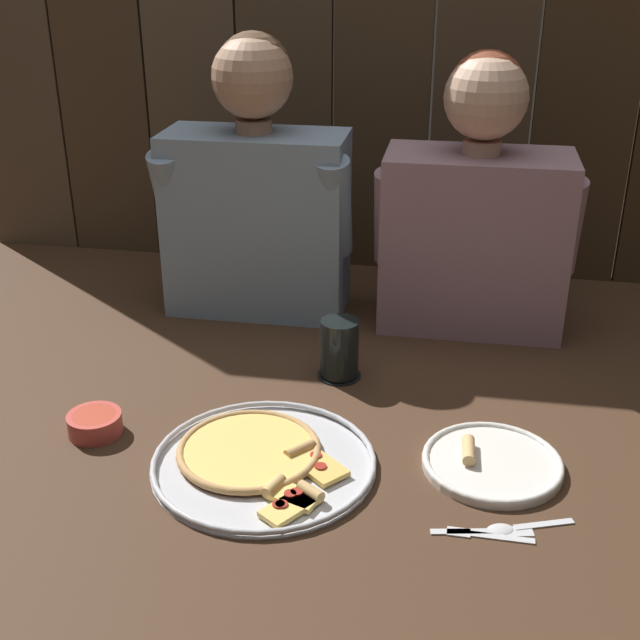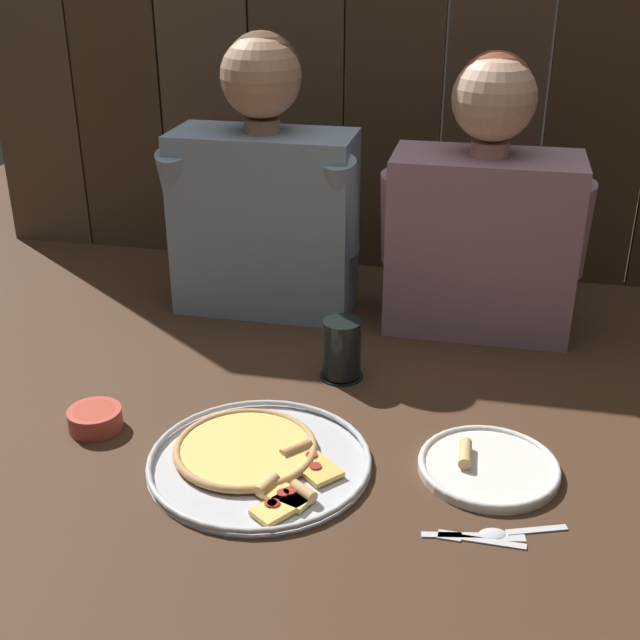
{
  "view_description": "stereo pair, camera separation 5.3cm",
  "coord_description": "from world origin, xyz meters",
  "px_view_note": "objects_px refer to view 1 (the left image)",
  "views": [
    {
      "loc": [
        0.21,
        -1.24,
        0.82
      ],
      "look_at": [
        -0.03,
        0.1,
        0.18
      ],
      "focal_mm": 46.48,
      "sensor_mm": 36.0,
      "label": 1
    },
    {
      "loc": [
        0.26,
        -1.23,
        0.82
      ],
      "look_at": [
        -0.03,
        0.1,
        0.18
      ],
      "focal_mm": 46.48,
      "sensor_mm": 36.0,
      "label": 2
    }
  ],
  "objects_px": {
    "pizza_tray": "(260,458)",
    "dipping_bowl": "(95,423)",
    "drinking_glass": "(340,349)",
    "diner_right": "(476,211)",
    "dinner_plate": "(492,462)",
    "diner_left": "(256,192)"
  },
  "relations": [
    {
      "from": "dinner_plate",
      "to": "dipping_bowl",
      "type": "xyz_separation_m",
      "value": [
        -0.7,
        -0.02,
        0.01
      ]
    },
    {
      "from": "drinking_glass",
      "to": "diner_left",
      "type": "bearing_deg",
      "value": 128.21
    },
    {
      "from": "dinner_plate",
      "to": "drinking_glass",
      "type": "distance_m",
      "value": 0.41
    },
    {
      "from": "dipping_bowl",
      "to": "diner_right",
      "type": "distance_m",
      "value": 0.91
    },
    {
      "from": "dipping_bowl",
      "to": "diner_right",
      "type": "relative_size",
      "value": 0.16
    },
    {
      "from": "drinking_glass",
      "to": "diner_left",
      "type": "xyz_separation_m",
      "value": [
        -0.24,
        0.3,
        0.22
      ]
    },
    {
      "from": "pizza_tray",
      "to": "dipping_bowl",
      "type": "xyz_separation_m",
      "value": [
        -0.31,
        0.04,
        0.01
      ]
    },
    {
      "from": "dinner_plate",
      "to": "diner_right",
      "type": "relative_size",
      "value": 0.39
    },
    {
      "from": "diner_right",
      "to": "diner_left",
      "type": "bearing_deg",
      "value": -179.99
    },
    {
      "from": "drinking_glass",
      "to": "diner_right",
      "type": "xyz_separation_m",
      "value": [
        0.25,
        0.31,
        0.21
      ]
    },
    {
      "from": "diner_left",
      "to": "dinner_plate",
      "type": "bearing_deg",
      "value": -46.61
    },
    {
      "from": "pizza_tray",
      "to": "drinking_glass",
      "type": "distance_m",
      "value": 0.34
    },
    {
      "from": "dinner_plate",
      "to": "diner_right",
      "type": "distance_m",
      "value": 0.63
    },
    {
      "from": "pizza_tray",
      "to": "diner_right",
      "type": "distance_m",
      "value": 0.76
    },
    {
      "from": "dinner_plate",
      "to": "dipping_bowl",
      "type": "distance_m",
      "value": 0.7
    },
    {
      "from": "diner_left",
      "to": "diner_right",
      "type": "bearing_deg",
      "value": 0.01
    },
    {
      "from": "pizza_tray",
      "to": "dinner_plate",
      "type": "height_order",
      "value": "dinner_plate"
    },
    {
      "from": "drinking_glass",
      "to": "dipping_bowl",
      "type": "height_order",
      "value": "drinking_glass"
    },
    {
      "from": "pizza_tray",
      "to": "diner_left",
      "type": "relative_size",
      "value": 0.6
    },
    {
      "from": "pizza_tray",
      "to": "dinner_plate",
      "type": "bearing_deg",
      "value": 8.36
    },
    {
      "from": "drinking_glass",
      "to": "diner_left",
      "type": "height_order",
      "value": "diner_left"
    },
    {
      "from": "dipping_bowl",
      "to": "diner_right",
      "type": "height_order",
      "value": "diner_right"
    }
  ]
}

